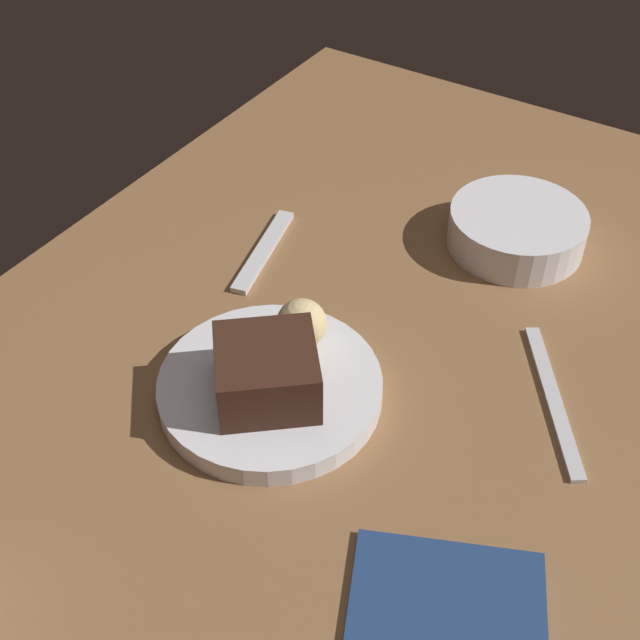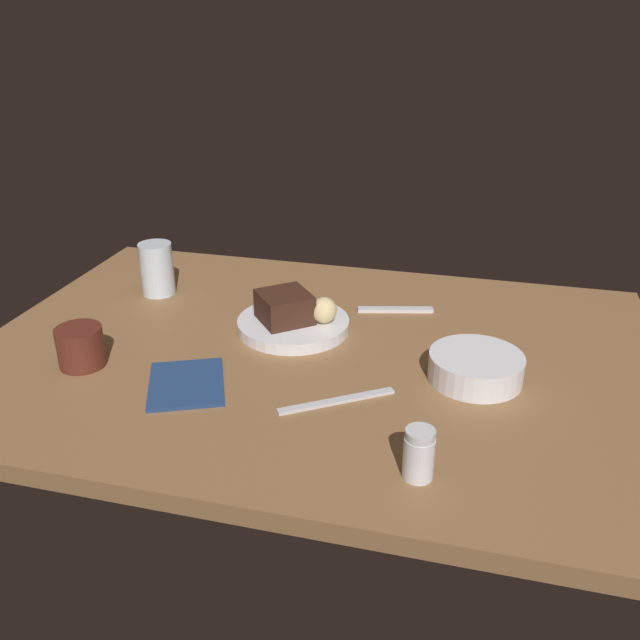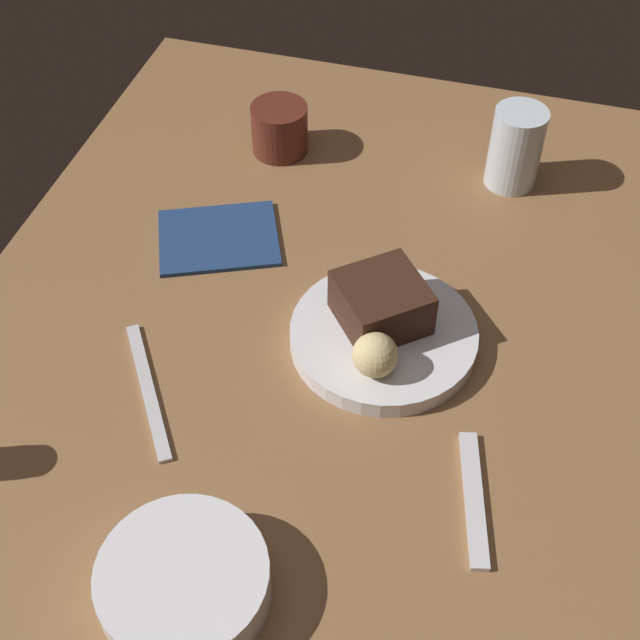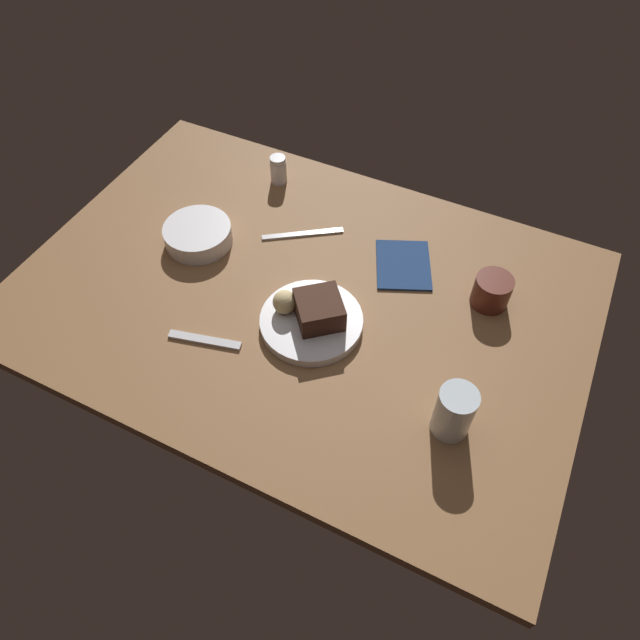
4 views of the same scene
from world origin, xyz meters
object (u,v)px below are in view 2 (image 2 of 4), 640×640
chocolate_cake_slice (285,307)px  butter_knife (337,401)px  bread_roll (323,310)px  coffee_cup (81,347)px  salt_shaker (419,454)px  dessert_spoon (395,310)px  folded_napkin (186,384)px  water_glass (157,269)px  side_bowl (476,367)px  dessert_plate (293,325)px

chocolate_cake_slice → butter_knife: size_ratio=0.47×
bread_roll → coffee_cup: (36.58, 22.13, -1.12)cm
bread_roll → butter_knife: 24.72cm
bread_roll → salt_shaker: (-22.13, 37.77, -1.06)cm
dessert_spoon → folded_napkin: dessert_spoon is taller
dessert_spoon → butter_knife: 35.98cm
bread_roll → folded_napkin: bearing=55.2°
water_glass → coffee_cup: 31.86cm
bread_roll → salt_shaker: size_ratio=0.68×
side_bowl → dessert_plate: bearing=-16.8°
dessert_spoon → butter_knife: dessert_spoon is taller
dessert_plate → dessert_spoon: (-17.38, -13.04, -0.72)cm
salt_shaker → side_bowl: size_ratio=0.47×
chocolate_cake_slice → water_glass: bearing=-18.9°
side_bowl → butter_knife: size_ratio=0.81×
side_bowl → chocolate_cake_slice: bearing=-15.0°
salt_shaker → butter_knife: salt_shaker is taller
dessert_spoon → side_bowl: bearing=-68.3°
water_glass → coffee_cup: water_glass is taller
chocolate_cake_slice → dessert_spoon: bearing=-143.7°
chocolate_cake_slice → water_glass: (31.17, -10.65, 0.62)cm
salt_shaker → butter_knife: (14.21, -14.76, -3.28)cm
dessert_plate → butter_knife: (-13.66, 22.75, -0.82)cm
dessert_plate → dessert_spoon: dessert_plate is taller
salt_shaker → dessert_plate: bearing=-53.4°
dessert_plate → salt_shaker: size_ratio=2.94×
bread_roll → coffee_cup: bearing=31.2°
dessert_spoon → folded_napkin: 46.47cm
salt_shaker → coffee_cup: size_ratio=0.92×
bread_roll → water_glass: size_ratio=0.44×
water_glass → coffee_cup: (-1.73, 31.75, -2.03)cm
bread_roll → butter_knife: bread_roll is taller
dessert_plate → coffee_cup: 37.89cm
water_glass → butter_knife: bearing=144.8°
folded_napkin → butter_knife: bearing=-177.6°
butter_knife → coffee_cup: bearing=144.9°
dessert_plate → salt_shaker: salt_shaker is taller
water_glass → folded_napkin: (-21.59, 33.65, -5.19)cm
chocolate_cake_slice → folded_napkin: (9.57, 22.99, -4.58)cm
folded_napkin → side_bowl: bearing=-163.3°
dessert_spoon → folded_napkin: size_ratio=1.01×
water_glass → butter_knife: water_glass is taller
water_glass → dessert_spoon: size_ratio=0.73×
chocolate_cake_slice → folded_napkin: 25.32cm
dessert_plate → side_bowl: size_ratio=1.37×
water_glass → bread_roll: bearing=165.9°
dessert_plate → chocolate_cake_slice: size_ratio=2.34×
dessert_plate → water_glass: (32.57, -9.87, 4.42)cm
dessert_spoon → coffee_cup: bearing=-157.8°
coffee_cup → water_glass: bearing=-86.9°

